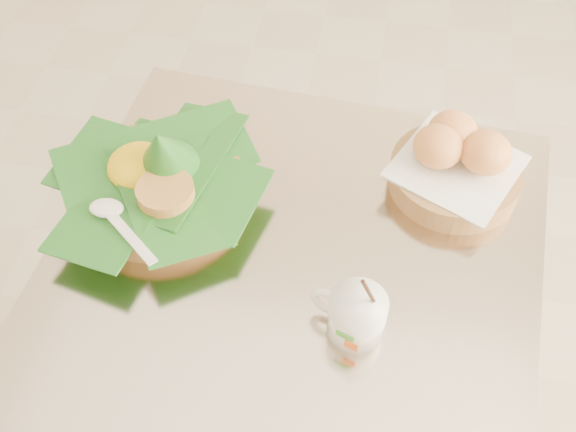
% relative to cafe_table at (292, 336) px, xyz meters
% --- Properties ---
extents(floor, '(3.60, 3.60, 0.00)m').
position_rel_cafe_table_xyz_m(floor, '(-0.15, 0.06, -0.53)').
color(floor, beige).
rests_on(floor, ground).
extents(cafe_table, '(0.76, 0.76, 0.75)m').
position_rel_cafe_table_xyz_m(cafe_table, '(0.00, 0.00, 0.00)').
color(cafe_table, gray).
rests_on(cafe_table, floor).
extents(rice_basket, '(0.32, 0.32, 0.16)m').
position_rel_cafe_table_xyz_m(rice_basket, '(-0.22, 0.08, 0.26)').
color(rice_basket, '#A57246').
rests_on(rice_basket, cafe_table).
extents(bread_basket, '(0.23, 0.23, 0.10)m').
position_rel_cafe_table_xyz_m(bread_basket, '(0.22, 0.19, 0.26)').
color(bread_basket, '#A57246').
rests_on(bread_basket, cafe_table).
extents(coffee_mug, '(0.10, 0.08, 0.13)m').
position_rel_cafe_table_xyz_m(coffee_mug, '(0.10, -0.10, 0.26)').
color(coffee_mug, white).
rests_on(coffee_mug, cafe_table).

